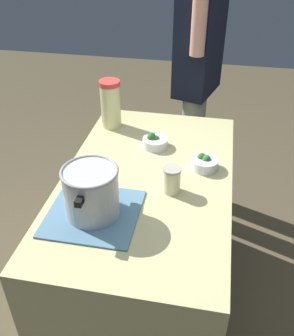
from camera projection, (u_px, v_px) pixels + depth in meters
name	position (u px, v px, depth m)	size (l,w,h in m)	color
ground_plane	(147.00, 301.00, 2.19)	(8.00, 8.00, 0.00)	brown
counter_slab	(147.00, 247.00, 1.94)	(1.25, 0.74, 0.87)	#BEBA80
dish_cloth	(94.00, 213.00, 1.49)	(0.34, 0.35, 0.01)	#547E99
cooking_pot	(91.00, 191.00, 1.43)	(0.28, 0.21, 0.20)	#B7B7BC
lemonade_pitcher	(111.00, 104.00, 2.01)	(0.11, 0.11, 0.26)	beige
mason_jar	(172.00, 180.00, 1.58)	(0.08, 0.08, 0.12)	beige
broccoli_bowl_front	(155.00, 141.00, 1.89)	(0.12, 0.12, 0.07)	silver
broccoli_bowl_center	(205.00, 163.00, 1.74)	(0.12, 0.12, 0.07)	silver
person_cook	(197.00, 85.00, 2.38)	(0.50, 0.29, 1.69)	gray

